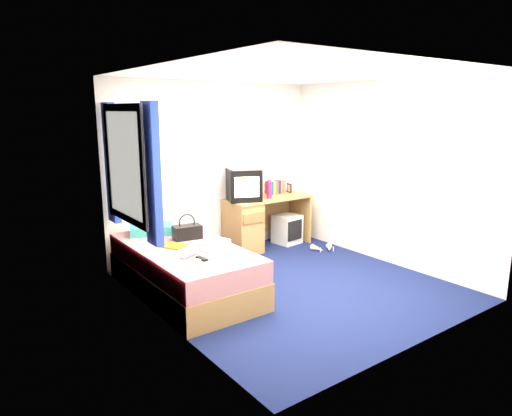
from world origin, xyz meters
TOP-DOWN VIEW (x-y plane):
  - ground at (0.00, 0.00)m, footprint 3.40×3.40m
  - room_shell at (0.00, 0.00)m, footprint 3.40×3.40m
  - bed at (-1.10, 0.56)m, footprint 1.01×2.00m
  - pillow at (-1.17, 1.25)m, footprint 0.60×0.50m
  - desk at (0.47, 1.44)m, footprint 1.30×0.55m
  - storage_cube at (1.08, 1.37)m, footprint 0.40×0.40m
  - crt_tv at (0.32, 1.44)m, footprint 0.58×0.56m
  - vcr at (0.32, 1.44)m, footprint 0.47×0.39m
  - book_row at (1.03, 1.60)m, footprint 0.31×0.13m
  - picture_frame at (1.25, 1.54)m, footprint 0.04×0.12m
  - pink_water_bottle at (0.71, 1.35)m, footprint 0.09×0.09m
  - aerosol_can at (0.56, 1.49)m, footprint 0.06×0.06m
  - handbag at (-0.93, 0.80)m, footprint 0.34×0.23m
  - towel at (-0.88, 0.27)m, footprint 0.34×0.31m
  - magazine at (-1.20, 0.62)m, footprint 0.32×0.35m
  - water_bottle at (-1.21, 0.20)m, footprint 0.21×0.14m
  - colour_swatch_fan at (-1.13, 0.01)m, footprint 0.23×0.10m
  - remote_control at (-1.16, 0.04)m, footprint 0.06×0.16m
  - window_assembly at (-1.55, 0.90)m, footprint 0.11×1.42m
  - white_heels at (1.24, 0.73)m, footprint 0.31×0.31m

SIDE VIEW (x-z plane):
  - ground at x=0.00m, z-range 0.00..0.00m
  - white_heels at x=1.24m, z-range -0.01..0.09m
  - storage_cube at x=1.08m, z-range 0.00..0.44m
  - bed at x=-1.10m, z-range 0.00..0.54m
  - desk at x=0.47m, z-range 0.03..0.78m
  - colour_swatch_fan at x=-1.13m, z-range 0.54..0.55m
  - magazine at x=-1.20m, z-range 0.54..0.55m
  - remote_control at x=-1.16m, z-range 0.54..0.56m
  - water_bottle at x=-1.21m, z-range 0.54..0.61m
  - towel at x=-0.88m, z-range 0.54..0.64m
  - pillow at x=-1.17m, z-range 0.54..0.65m
  - handbag at x=-0.93m, z-range 0.48..0.78m
  - picture_frame at x=1.25m, z-range 0.75..0.89m
  - aerosol_can at x=0.56m, z-range 0.75..0.94m
  - book_row at x=1.03m, z-range 0.75..0.95m
  - pink_water_bottle at x=0.71m, z-range 0.75..1.00m
  - crt_tv at x=0.32m, z-range 0.75..1.20m
  - vcr at x=0.32m, z-range 1.20..1.28m
  - window_assembly at x=-1.55m, z-range 0.72..2.12m
  - room_shell at x=0.00m, z-range -0.25..3.15m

